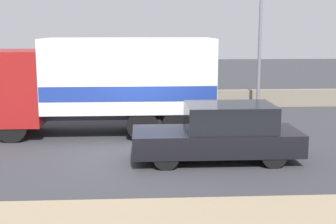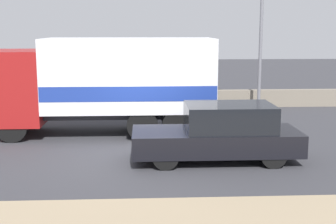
% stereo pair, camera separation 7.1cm
% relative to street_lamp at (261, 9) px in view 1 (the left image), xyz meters
% --- Properties ---
extents(ground_plane, '(80.00, 80.00, 0.00)m').
position_rel_street_lamp_xyz_m(ground_plane, '(-4.94, -6.73, -4.36)').
color(ground_plane, '#38383D').
extents(stone_wall_backdrop, '(60.00, 0.35, 0.78)m').
position_rel_street_lamp_xyz_m(stone_wall_backdrop, '(-4.94, 1.12, -3.97)').
color(stone_wall_backdrop, gray).
rests_on(stone_wall_backdrop, ground_plane).
extents(street_lamp, '(0.56, 0.28, 7.60)m').
position_rel_street_lamp_xyz_m(street_lamp, '(0.00, 0.00, 0.00)').
color(street_lamp, slate).
rests_on(street_lamp, ground_plane).
extents(box_truck, '(7.46, 2.44, 3.25)m').
position_rel_street_lamp_xyz_m(box_truck, '(-6.25, -4.11, -2.54)').
color(box_truck, maroon).
rests_on(box_truck, ground_plane).
extents(car_hatchback, '(4.53, 1.76, 1.57)m').
position_rel_street_lamp_xyz_m(car_hatchback, '(-2.94, -7.60, -3.59)').
color(car_hatchback, black).
rests_on(car_hatchback, ground_plane).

